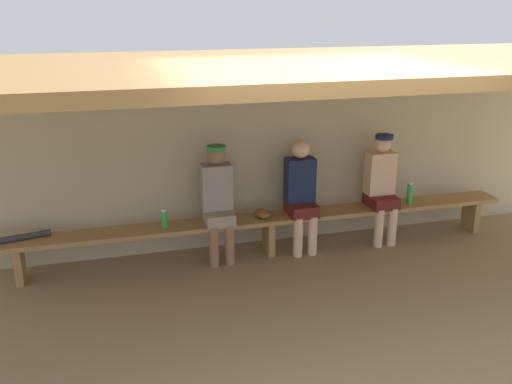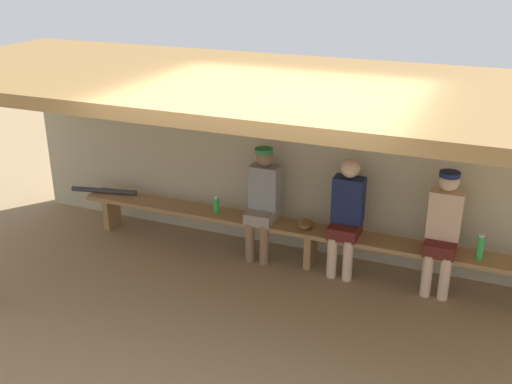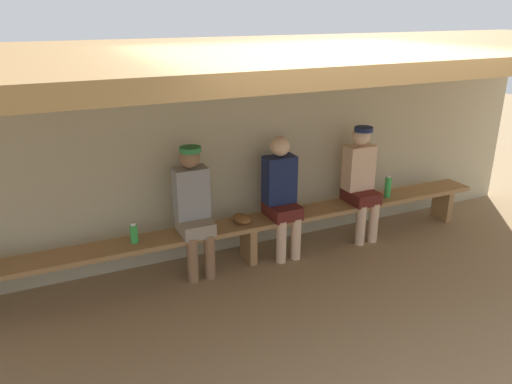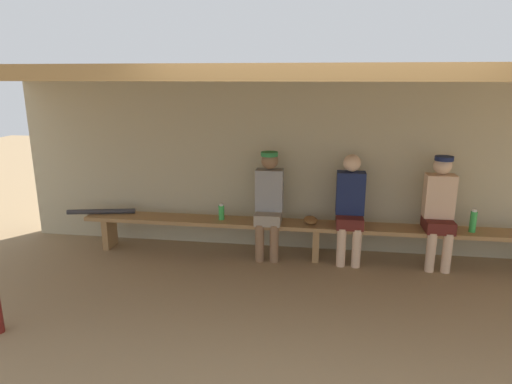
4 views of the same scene
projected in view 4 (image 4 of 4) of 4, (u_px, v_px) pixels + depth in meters
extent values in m
plane|color=#937754|center=(312.00, 324.00, 4.12)|extent=(24.00, 24.00, 0.00)
cube|color=#B7AD8C|center=(319.00, 166.00, 5.75)|extent=(8.00, 0.20, 2.20)
cube|color=olive|center=(322.00, 73.00, 4.22)|extent=(8.00, 2.80, 0.12)
cube|color=#9E7547|center=(317.00, 226.00, 5.49)|extent=(6.00, 0.36, 0.05)
cube|color=#9E7547|center=(110.00, 232.00, 5.94)|extent=(0.08, 0.29, 0.41)
cube|color=#9E7547|center=(316.00, 243.00, 5.55)|extent=(0.08, 0.29, 0.41)
cube|color=#591E19|center=(349.00, 221.00, 5.39)|extent=(0.32, 0.40, 0.14)
cylinder|color=beige|center=(341.00, 247.00, 5.33)|extent=(0.11, 0.11, 0.48)
cylinder|color=beige|center=(356.00, 248.00, 5.30)|extent=(0.11, 0.11, 0.48)
cube|color=#19234C|center=(350.00, 193.00, 5.39)|extent=(0.34, 0.20, 0.52)
sphere|color=beige|center=(352.00, 163.00, 5.29)|extent=(0.21, 0.21, 0.21)
cube|color=#591E19|center=(438.00, 225.00, 5.25)|extent=(0.32, 0.40, 0.14)
cylinder|color=beige|center=(431.00, 252.00, 5.18)|extent=(0.11, 0.11, 0.48)
cylinder|color=beige|center=(447.00, 253.00, 5.15)|extent=(0.11, 0.11, 0.48)
cube|color=beige|center=(439.00, 196.00, 5.24)|extent=(0.34, 0.20, 0.52)
sphere|color=beige|center=(443.00, 165.00, 5.15)|extent=(0.21, 0.21, 0.21)
cylinder|color=#19234C|center=(444.00, 158.00, 5.08)|extent=(0.21, 0.21, 0.05)
cube|color=gray|center=(269.00, 217.00, 5.53)|extent=(0.32, 0.40, 0.14)
cylinder|color=#8C6647|center=(260.00, 243.00, 5.47)|extent=(0.11, 0.11, 0.48)
cylinder|color=#8C6647|center=(274.00, 244.00, 5.44)|extent=(0.11, 0.11, 0.48)
cube|color=gray|center=(270.00, 190.00, 5.53)|extent=(0.34, 0.20, 0.52)
sphere|color=#8C6647|center=(270.00, 161.00, 5.43)|extent=(0.21, 0.21, 0.21)
cylinder|color=#2D8442|center=(269.00, 154.00, 5.37)|extent=(0.21, 0.21, 0.05)
cylinder|color=green|center=(473.00, 222.00, 5.18)|extent=(0.08, 0.08, 0.25)
cylinder|color=white|center=(474.00, 211.00, 5.14)|extent=(0.05, 0.05, 0.02)
cylinder|color=green|center=(221.00, 213.00, 5.64)|extent=(0.07, 0.07, 0.18)
cylinder|color=white|center=(221.00, 205.00, 5.61)|extent=(0.05, 0.05, 0.02)
ellipsoid|color=brown|center=(311.00, 220.00, 5.49)|extent=(0.21, 0.27, 0.09)
cylinder|color=#333338|center=(101.00, 211.00, 5.88)|extent=(0.88, 0.25, 0.07)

